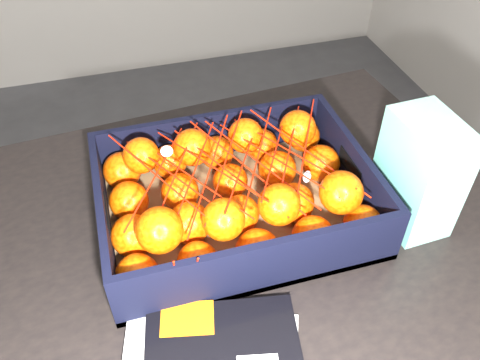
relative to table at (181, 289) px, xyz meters
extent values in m
cube|color=black|center=(0.00, 0.00, 0.08)|extent=(1.26, 0.90, 0.04)
cylinder|color=black|center=(0.55, 0.35, -0.30)|extent=(0.06, 0.06, 0.71)
cube|color=orange|center=(-0.01, -0.13, 0.12)|extent=(0.09, 0.07, 0.00)
cube|color=brown|center=(0.12, 0.06, 0.10)|extent=(0.45, 0.33, 0.01)
cube|color=black|center=(0.12, 0.22, 0.15)|extent=(0.45, 0.01, 0.11)
cube|color=black|center=(0.12, -0.10, 0.15)|extent=(0.45, 0.01, 0.11)
cube|color=black|center=(-0.10, 0.06, 0.15)|extent=(0.01, 0.31, 0.11)
cube|color=black|center=(0.33, 0.06, 0.15)|extent=(0.01, 0.31, 0.11)
sphere|color=#F64B05|center=(-0.07, -0.06, 0.14)|extent=(0.07, 0.07, 0.07)
sphere|color=#F64B05|center=(-0.06, 0.02, 0.14)|extent=(0.07, 0.07, 0.07)
sphere|color=#F64B05|center=(-0.06, 0.10, 0.14)|extent=(0.07, 0.07, 0.07)
sphere|color=#F64B05|center=(-0.06, 0.18, 0.14)|extent=(0.07, 0.07, 0.07)
sphere|color=#F64B05|center=(0.02, -0.06, 0.14)|extent=(0.06, 0.06, 0.06)
sphere|color=#F64B05|center=(0.03, 0.02, 0.14)|extent=(0.07, 0.07, 0.07)
sphere|color=#F64B05|center=(0.03, 0.09, 0.14)|extent=(0.07, 0.07, 0.07)
sphere|color=#F64B05|center=(0.03, 0.18, 0.14)|extent=(0.06, 0.06, 0.06)
sphere|color=#F64B05|center=(0.12, -0.07, 0.14)|extent=(0.07, 0.07, 0.07)
sphere|color=#F64B05|center=(0.11, 0.02, 0.14)|extent=(0.06, 0.06, 0.06)
sphere|color=#F64B05|center=(0.12, 0.10, 0.14)|extent=(0.06, 0.06, 0.06)
sphere|color=#F64B05|center=(0.12, 0.18, 0.14)|extent=(0.06, 0.06, 0.06)
sphere|color=#F64B05|center=(0.21, -0.06, 0.14)|extent=(0.07, 0.07, 0.07)
sphere|color=#F64B05|center=(0.21, 0.02, 0.14)|extent=(0.07, 0.07, 0.07)
sphere|color=#F64B05|center=(0.21, 0.10, 0.14)|extent=(0.07, 0.07, 0.07)
sphere|color=#F64B05|center=(0.20, 0.18, 0.14)|extent=(0.06, 0.06, 0.06)
sphere|color=#F64B05|center=(0.30, -0.06, 0.14)|extent=(0.06, 0.06, 0.06)
sphere|color=#F64B05|center=(0.30, 0.02, 0.14)|extent=(0.06, 0.06, 0.06)
sphere|color=#F64B05|center=(0.29, 0.10, 0.14)|extent=(0.07, 0.07, 0.07)
sphere|color=#F64B05|center=(0.29, 0.18, 0.14)|extent=(0.06, 0.06, 0.06)
sphere|color=#F64B05|center=(-0.02, -0.03, 0.20)|extent=(0.07, 0.07, 0.07)
sphere|color=#F64B05|center=(-0.02, 0.15, 0.20)|extent=(0.06, 0.06, 0.06)
sphere|color=#F64B05|center=(0.07, -0.04, 0.20)|extent=(0.07, 0.07, 0.07)
sphere|color=#F64B05|center=(0.06, 0.14, 0.20)|extent=(0.07, 0.07, 0.07)
sphere|color=#F64B05|center=(0.16, -0.03, 0.20)|extent=(0.07, 0.07, 0.07)
sphere|color=#F64B05|center=(0.16, 0.15, 0.20)|extent=(0.06, 0.06, 0.06)
sphere|color=#F64B05|center=(0.26, -0.03, 0.20)|extent=(0.07, 0.07, 0.07)
sphere|color=#F64B05|center=(0.26, 0.14, 0.20)|extent=(0.07, 0.07, 0.07)
cylinder|color=red|center=(-0.01, 0.06, 0.22)|extent=(0.13, 0.23, 0.01)
cylinder|color=red|center=(0.02, 0.06, 0.21)|extent=(0.13, 0.23, 0.01)
cylinder|color=red|center=(0.05, 0.05, 0.21)|extent=(0.13, 0.23, 0.02)
cylinder|color=red|center=(0.07, 0.07, 0.22)|extent=(0.13, 0.23, 0.02)
cylinder|color=red|center=(0.10, 0.05, 0.21)|extent=(0.13, 0.23, 0.02)
cylinder|color=red|center=(0.13, 0.05, 0.22)|extent=(0.13, 0.23, 0.04)
cylinder|color=red|center=(0.16, 0.06, 0.21)|extent=(0.13, 0.23, 0.03)
cylinder|color=red|center=(0.19, 0.06, 0.21)|extent=(0.13, 0.23, 0.01)
cylinder|color=red|center=(0.21, 0.06, 0.22)|extent=(0.13, 0.23, 0.01)
cylinder|color=red|center=(0.24, 0.06, 0.21)|extent=(0.13, 0.23, 0.04)
cylinder|color=red|center=(-0.01, 0.07, 0.22)|extent=(0.13, 0.23, 0.02)
cylinder|color=red|center=(0.02, 0.06, 0.21)|extent=(0.13, 0.23, 0.02)
cylinder|color=red|center=(0.05, 0.06, 0.21)|extent=(0.13, 0.23, 0.02)
cylinder|color=red|center=(0.07, 0.06, 0.21)|extent=(0.13, 0.23, 0.04)
cylinder|color=red|center=(0.10, 0.07, 0.22)|extent=(0.13, 0.23, 0.02)
cylinder|color=red|center=(0.13, 0.06, 0.22)|extent=(0.13, 0.23, 0.03)
cylinder|color=red|center=(0.16, 0.07, 0.21)|extent=(0.13, 0.23, 0.02)
cylinder|color=red|center=(0.19, 0.06, 0.22)|extent=(0.13, 0.23, 0.03)
cylinder|color=red|center=(0.21, 0.07, 0.22)|extent=(0.13, 0.23, 0.01)
cylinder|color=red|center=(0.24, 0.06, 0.22)|extent=(0.13, 0.23, 0.02)
cylinder|color=red|center=(-0.01, -0.09, 0.17)|extent=(0.00, 0.03, 0.09)
cylinder|color=red|center=(0.02, -0.09, 0.17)|extent=(0.01, 0.04, 0.08)
cube|color=white|center=(0.40, -0.03, 0.20)|extent=(0.09, 0.14, 0.20)
camera|label=1|loc=(-0.04, -0.52, 0.73)|focal=37.01mm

